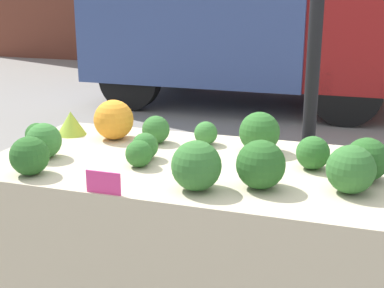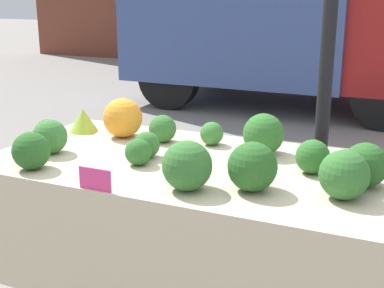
{
  "view_description": "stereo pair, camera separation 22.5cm",
  "coord_description": "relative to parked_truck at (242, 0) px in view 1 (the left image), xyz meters",
  "views": [
    {
      "loc": [
        0.68,
        -2.05,
        1.58
      ],
      "look_at": [
        0.0,
        0.0,
        0.95
      ],
      "focal_mm": 50.0,
      "sensor_mm": 36.0,
      "label": 1
    },
    {
      "loc": [
        0.89,
        -1.97,
        1.58
      ],
      "look_at": [
        0.0,
        0.0,
        0.95
      ],
      "focal_mm": 50.0,
      "sensor_mm": 36.0,
      "label": 2
    }
  ],
  "objects": [
    {
      "name": "broccoli_head_3",
      "position": [
        1.27,
        -5.05,
        -0.45
      ],
      "size": [
        0.18,
        0.18,
        0.18
      ],
      "color": "#2D6628",
      "rests_on": "market_table"
    },
    {
      "name": "broccoli_head_0",
      "position": [
        0.47,
        -5.63,
        -0.46
      ],
      "size": [
        0.16,
        0.16,
        0.16
      ],
      "color": "#285B23",
      "rests_on": "market_table"
    },
    {
      "name": "broccoli_head_8",
      "position": [
        1.01,
        -5.01,
        -0.49
      ],
      "size": [
        0.11,
        0.11,
        0.11
      ],
      "color": "#387533",
      "rests_on": "market_table"
    },
    {
      "name": "broccoli_head_4",
      "position": [
        1.37,
        -5.5,
        -0.45
      ],
      "size": [
        0.18,
        0.18,
        0.18
      ],
      "color": "#285B23",
      "rests_on": "market_table"
    },
    {
      "name": "broccoli_head_6",
      "position": [
        0.84,
        -5.41,
        -0.49
      ],
      "size": [
        0.11,
        0.11,
        0.11
      ],
      "color": "#2D6628",
      "rests_on": "market_table"
    },
    {
      "name": "tent_pole",
      "position": [
        1.45,
        -4.61,
        -0.07
      ],
      "size": [
        0.07,
        0.07,
        2.68
      ],
      "color": "black",
      "rests_on": "ground_plane"
    },
    {
      "name": "broccoli_head_7",
      "position": [
        1.53,
        -5.21,
        -0.47
      ],
      "size": [
        0.14,
        0.14,
        0.14
      ],
      "color": "#2D6628",
      "rests_on": "market_table"
    },
    {
      "name": "price_sign",
      "position": [
        0.84,
        -5.73,
        -0.5
      ],
      "size": [
        0.14,
        0.01,
        0.08
      ],
      "color": "#E53D84",
      "rests_on": "market_table"
    },
    {
      "name": "broccoli_head_1",
      "position": [
        0.27,
        -5.28,
        -0.49
      ],
      "size": [
        0.11,
        0.11,
        0.11
      ],
      "color": "#285B23",
      "rests_on": "market_table"
    },
    {
      "name": "broccoli_head_12",
      "position": [
        0.4,
        -5.43,
        -0.46
      ],
      "size": [
        0.15,
        0.15,
        0.15
      ],
      "color": "#387533",
      "rests_on": "market_table"
    },
    {
      "name": "broccoli_head_10",
      "position": [
        1.68,
        -5.44,
        -0.45
      ],
      "size": [
        0.18,
        0.18,
        0.18
      ],
      "color": "#336B2D",
      "rests_on": "market_table"
    },
    {
      "name": "orange_cauliflower",
      "position": [
        0.56,
        -5.06,
        -0.44
      ],
      "size": [
        0.19,
        0.19,
        0.19
      ],
      "color": "orange",
      "rests_on": "market_table"
    },
    {
      "name": "broccoli_head_5",
      "position": [
        0.83,
        -5.31,
        -0.48
      ],
      "size": [
        0.12,
        0.12,
        0.12
      ],
      "color": "#336B2D",
      "rests_on": "market_table"
    },
    {
      "name": "parked_truck",
      "position": [
        0.0,
        0.0,
        0.0
      ],
      "size": [
        4.2,
        2.21,
        2.65
      ],
      "color": "#384C84",
      "rests_on": "ground_plane"
    },
    {
      "name": "market_table",
      "position": [
        1.03,
        -5.35,
        -0.65
      ],
      "size": [
        1.74,
        0.91,
        0.87
      ],
      "color": "beige",
      "rests_on": "ground_plane"
    },
    {
      "name": "romanesco_head",
      "position": [
        0.32,
        -5.05,
        -0.48
      ],
      "size": [
        0.15,
        0.15,
        0.12
      ],
      "color": "#93B238",
      "rests_on": "market_table"
    },
    {
      "name": "broccoli_head_2",
      "position": [
        0.78,
        -5.06,
        -0.48
      ],
      "size": [
        0.13,
        0.13,
        0.13
      ],
      "color": "#336B2D",
      "rests_on": "market_table"
    },
    {
      "name": "broccoli_head_11",
      "position": [
        1.74,
        -5.29,
        -0.46
      ],
      "size": [
        0.17,
        0.17,
        0.17
      ],
      "color": "#285B23",
      "rests_on": "market_table"
    },
    {
      "name": "broccoli_head_9",
      "position": [
        1.15,
        -5.59,
        -0.45
      ],
      "size": [
        0.19,
        0.19,
        0.19
      ],
      "color": "#336B2D",
      "rests_on": "market_table"
    }
  ]
}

